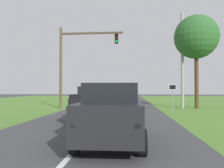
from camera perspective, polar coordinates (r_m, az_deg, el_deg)
ground_plane at (r=12.65m, az=-2.70°, el=-9.47°), size 120.00×120.00×0.00m
red_suv_near at (r=7.60m, az=0.03°, el=-7.03°), size 2.12×4.58×1.98m
pickup_truck_lead at (r=13.12m, az=-3.96°, el=-4.78°), size 2.23×5.30×1.94m
traffic_light at (r=21.20m, az=-9.18°, el=7.17°), size 5.96×0.40×7.60m
keep_moving_sign at (r=19.12m, az=15.26°, el=-2.21°), size 0.60×0.09×2.30m
oak_tree_right at (r=22.47m, az=20.76°, el=11.12°), size 4.04×4.04×8.66m
utility_pole_right at (r=21.99m, az=17.57°, el=5.75°), size 0.28×0.28×8.93m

